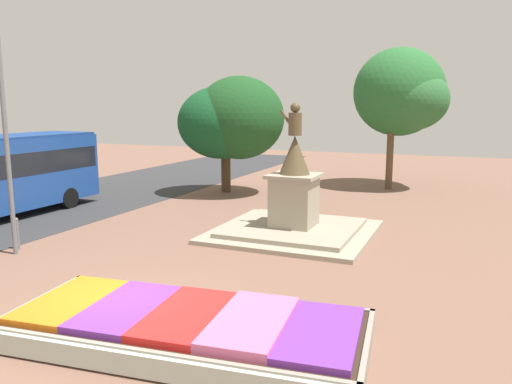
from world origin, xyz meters
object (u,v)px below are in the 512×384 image
object	(u,v)px
banner_pole	(5,135)
kerb_bollard_north	(17,233)
flower_planter	(186,328)
statue_monument	(294,210)

from	to	relation	value
banner_pole	kerb_bollard_north	bearing A→B (deg)	129.66
flower_planter	statue_monument	distance (m)	8.64
kerb_bollard_north	statue_monument	bearing A→B (deg)	35.24
kerb_bollard_north	banner_pole	bearing A→B (deg)	-50.34
banner_pole	kerb_bollard_north	distance (m)	3.16
statue_monument	kerb_bollard_north	world-z (taller)	statue_monument
statue_monument	kerb_bollard_north	distance (m)	9.06
flower_planter	banner_pole	bearing A→B (deg)	159.33
statue_monument	banner_pole	distance (m)	9.45
flower_planter	kerb_bollard_north	size ratio (longest dim) A/B	7.06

